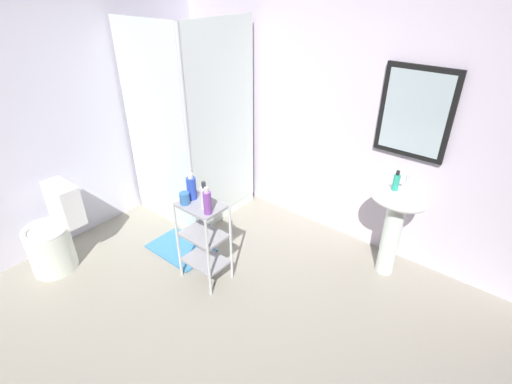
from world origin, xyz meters
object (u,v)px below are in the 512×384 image
object	(u,v)px
shampoo_bottle_blue	(192,188)
conditioner_bottle_purple	(207,202)
rinse_cup	(185,198)
pedestal_sink	(395,216)
shower_stall	(195,172)
toilet	(54,236)
lotion_bottle_white	(205,197)
storage_cart	(204,236)
bath_mat	(181,248)
hand_soap_bottle	(396,182)

from	to	relation	value
shampoo_bottle_blue	conditioner_bottle_purple	bearing A→B (deg)	-16.43
shampoo_bottle_blue	rinse_cup	size ratio (longest dim) A/B	2.31
pedestal_sink	rinse_cup	bearing A→B (deg)	-138.48
shower_stall	conditioner_bottle_purple	size ratio (longest dim) A/B	9.03
toilet	pedestal_sink	bearing A→B (deg)	37.67
shower_stall	lotion_bottle_white	bearing A→B (deg)	-37.80
toilet	shower_stall	bearing A→B (deg)	79.64
pedestal_sink	conditioner_bottle_purple	xyz separation A→B (m)	(-1.04, -1.11, 0.26)
conditioner_bottle_purple	shower_stall	bearing A→B (deg)	142.71
storage_cart	bath_mat	world-z (taller)	storage_cart
shower_stall	pedestal_sink	distance (m)	2.08
hand_soap_bottle	conditioner_bottle_purple	bearing A→B (deg)	-131.68
shower_stall	hand_soap_bottle	bearing A→B (deg)	9.76
shower_stall	lotion_bottle_white	distance (m)	1.24
lotion_bottle_white	conditioner_bottle_purple	bearing A→B (deg)	-30.12
toilet	shampoo_bottle_blue	bearing A→B (deg)	36.22
storage_cart	shampoo_bottle_blue	xyz separation A→B (m)	(-0.12, 0.02, 0.40)
conditioner_bottle_purple	rinse_cup	xyz separation A→B (m)	(-0.24, -0.02, -0.05)
storage_cart	lotion_bottle_white	bearing A→B (deg)	-8.15
shampoo_bottle_blue	bath_mat	xyz separation A→B (m)	(-0.35, 0.08, -0.83)
shower_stall	hand_soap_bottle	world-z (taller)	shower_stall
shampoo_bottle_blue	lotion_bottle_white	xyz separation A→B (m)	(0.18, -0.03, -0.00)
hand_soap_bottle	lotion_bottle_white	size ratio (longest dim) A/B	0.75
bath_mat	shampoo_bottle_blue	bearing A→B (deg)	-13.51
shampoo_bottle_blue	lotion_bottle_white	distance (m)	0.18
shower_stall	pedestal_sink	world-z (taller)	shower_stall
toilet	conditioner_bottle_purple	size ratio (longest dim) A/B	3.43
conditioner_bottle_purple	rinse_cup	size ratio (longest dim) A/B	2.29
toilet	lotion_bottle_white	xyz separation A→B (m)	(1.20, 0.71, 0.52)
toilet	lotion_bottle_white	world-z (taller)	lotion_bottle_white
storage_cart	hand_soap_bottle	distance (m)	1.60
toilet	hand_soap_bottle	world-z (taller)	hand_soap_bottle
shower_stall	bath_mat	size ratio (longest dim) A/B	3.33
pedestal_sink	rinse_cup	distance (m)	1.72
storage_cart	pedestal_sink	bearing A→B (deg)	42.26
storage_cart	shampoo_bottle_blue	bearing A→B (deg)	168.92
shower_stall	conditioner_bottle_purple	xyz separation A→B (m)	(1.01, -0.77, 0.37)
conditioner_bottle_purple	lotion_bottle_white	size ratio (longest dim) A/B	0.99
storage_cart	shampoo_bottle_blue	size ratio (longest dim) A/B	3.31
conditioner_bottle_purple	pedestal_sink	bearing A→B (deg)	46.98
storage_cart	shower_stall	bearing A→B (deg)	140.75
conditioner_bottle_purple	lotion_bottle_white	world-z (taller)	lotion_bottle_white
storage_cart	bath_mat	bearing A→B (deg)	167.13
bath_mat	conditioner_bottle_purple	bearing A→B (deg)	-14.75
pedestal_sink	rinse_cup	world-z (taller)	rinse_cup
shower_stall	lotion_bottle_white	world-z (taller)	shower_stall
shampoo_bottle_blue	rinse_cup	xyz separation A→B (m)	(0.02, -0.09, -0.05)
hand_soap_bottle	rinse_cup	world-z (taller)	hand_soap_bottle
shower_stall	rinse_cup	xyz separation A→B (m)	(0.77, -0.78, 0.32)
toilet	shampoo_bottle_blue	size ratio (longest dim) A/B	3.40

